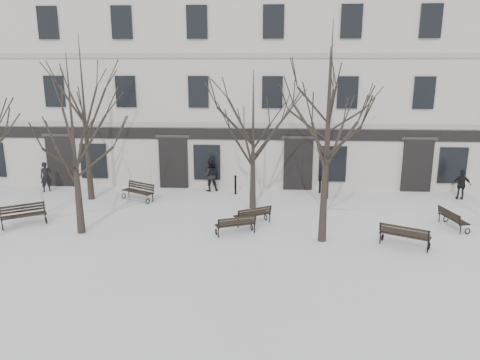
# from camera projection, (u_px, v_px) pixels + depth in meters

# --- Properties ---
(ground) EXTENTS (100.00, 100.00, 0.00)m
(ground) POSITION_uv_depth(u_px,v_px,m) (222.00, 241.00, 18.86)
(ground) COLOR silver
(ground) RESTS_ON ground
(building) EXTENTS (40.40, 10.20, 11.40)m
(building) POSITION_uv_depth(u_px,v_px,m) (240.00, 85.00, 30.03)
(building) COLOR #B7B2A9
(building) RESTS_ON ground
(tree_1) EXTENTS (5.14, 5.14, 7.34)m
(tree_1) POSITION_uv_depth(u_px,v_px,m) (72.00, 124.00, 18.60)
(tree_1) COLOR black
(tree_1) RESTS_ON ground
(tree_2) EXTENTS (5.29, 5.29, 7.56)m
(tree_2) POSITION_uv_depth(u_px,v_px,m) (327.00, 124.00, 17.69)
(tree_2) COLOR black
(tree_2) RESTS_ON ground
(tree_4) EXTENTS (5.84, 5.84, 8.34)m
(tree_4) POSITION_uv_depth(u_px,v_px,m) (83.00, 99.00, 23.22)
(tree_4) COLOR black
(tree_4) RESTS_ON ground
(tree_5) EXTENTS (4.64, 4.64, 6.63)m
(tree_5) POSITION_uv_depth(u_px,v_px,m) (253.00, 124.00, 22.06)
(tree_5) COLOR black
(tree_5) RESTS_ON ground
(tree_6) EXTENTS (6.29, 6.29, 8.99)m
(tree_6) POSITION_uv_depth(u_px,v_px,m) (330.00, 90.00, 23.26)
(tree_6) COLOR black
(tree_6) RESTS_ON ground
(bench_0) EXTENTS (1.89, 1.53, 0.93)m
(bench_0) POSITION_uv_depth(u_px,v_px,m) (23.00, 214.00, 20.48)
(bench_0) COLOR black
(bench_0) RESTS_ON ground
(bench_1) EXTENTS (1.75, 1.16, 0.84)m
(bench_1) POSITION_uv_depth(u_px,v_px,m) (236.00, 224.00, 19.41)
(bench_1) COLOR black
(bench_1) RESTS_ON ground
(bench_2) EXTENTS (1.95, 1.45, 0.94)m
(bench_2) POSITION_uv_depth(u_px,v_px,m) (405.00, 235.00, 18.07)
(bench_2) COLOR black
(bench_2) RESTS_ON ground
(bench_3) EXTENTS (1.88, 1.46, 0.92)m
(bench_3) POSITION_uv_depth(u_px,v_px,m) (139.00, 191.00, 24.23)
(bench_3) COLOR black
(bench_3) RESTS_ON ground
(bench_4) EXTENTS (1.71, 1.33, 0.84)m
(bench_4) POSITION_uv_depth(u_px,v_px,m) (253.00, 215.00, 20.62)
(bench_4) COLOR black
(bench_4) RESTS_ON ground
(bench_5) EXTENTS (0.93, 1.72, 0.83)m
(bench_5) POSITION_uv_depth(u_px,v_px,m) (452.00, 218.00, 20.17)
(bench_5) COLOR black
(bench_5) RESTS_ON ground
(bollard_a) EXTENTS (0.14, 0.14, 1.07)m
(bollard_a) POSITION_uv_depth(u_px,v_px,m) (235.00, 184.00, 25.26)
(bollard_a) COLOR black
(bollard_a) RESTS_ON ground
(bollard_b) EXTENTS (0.13, 0.13, 1.01)m
(bollard_b) POSITION_uv_depth(u_px,v_px,m) (320.00, 183.00, 25.49)
(bollard_b) COLOR black
(bollard_b) RESTS_ON ground
(pedestrian_a) EXTENTS (0.72, 0.69, 1.66)m
(pedestrian_a) POSITION_uv_depth(u_px,v_px,m) (47.00, 191.00, 25.96)
(pedestrian_a) COLOR black
(pedestrian_a) RESTS_ON ground
(pedestrian_b) EXTENTS (1.04, 0.91, 1.82)m
(pedestrian_b) POSITION_uv_depth(u_px,v_px,m) (210.00, 191.00, 26.06)
(pedestrian_b) COLOR black
(pedestrian_b) RESTS_ON ground
(pedestrian_c) EXTENTS (0.97, 0.53, 1.57)m
(pedestrian_c) POSITION_uv_depth(u_px,v_px,m) (460.00, 199.00, 24.47)
(pedestrian_c) COLOR black
(pedestrian_c) RESTS_ON ground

